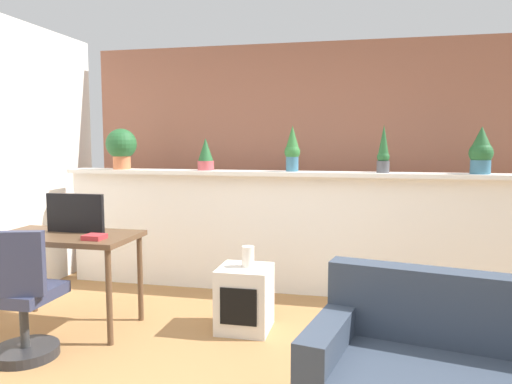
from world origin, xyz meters
The scene contains 14 objects.
divider_wall centered at (0.00, 2.00, 0.57)m, with size 4.58×0.16×1.15m, color white.
plant_shelf centered at (0.00, 1.96, 1.17)m, with size 4.58×0.28×0.04m, color white.
brick_wall_behind centered at (0.00, 2.60, 1.25)m, with size 4.58×0.10×2.50m, color #935B47.
potted_plant_0 centered at (-1.74, 1.95, 1.42)m, with size 0.31×0.31×0.41m.
potted_plant_1 centered at (-0.85, 1.97, 1.34)m, with size 0.16×0.16×0.32m.
potted_plant_2 centered at (0.01, 1.98, 1.40)m, with size 0.15×0.15×0.43m.
potted_plant_3 centered at (0.85, 1.96, 1.38)m, with size 0.11×0.11×0.44m.
potted_plant_4 centered at (1.67, 1.96, 1.39)m, with size 0.20×0.20×0.42m.
desk centered at (-1.60, 0.73, 0.67)m, with size 1.10×0.60×0.75m.
tv_monitor centered at (-1.56, 0.81, 0.91)m, with size 0.49×0.04×0.31m, color black.
office_chair centered at (-1.55, 0.12, 0.39)m, with size 0.49×0.50×0.91m.
side_cube_shelf centered at (-0.21, 0.97, 0.25)m, with size 0.40×0.41×0.50m.
vase_on_shelf centered at (-0.19, 0.99, 0.58)m, with size 0.10×0.10×0.16m, color silver.
book_on_desk centered at (-1.27, 0.59, 0.77)m, with size 0.14×0.14×0.04m, color #B22D33.
Camera 1 is at (0.67, -2.60, 1.48)m, focal length 34.00 mm.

